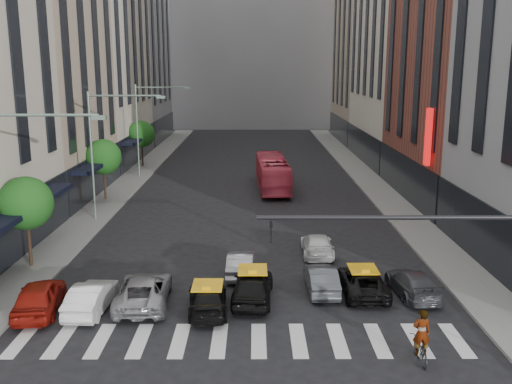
{
  "coord_description": "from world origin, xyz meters",
  "views": [
    {
      "loc": [
        0.42,
        -19.66,
        10.81
      ],
      "look_at": [
        0.52,
        11.21,
        4.0
      ],
      "focal_mm": 40.0,
      "sensor_mm": 36.0,
      "label": 1
    }
  ],
  "objects_px": {
    "streetlamp_near": "(7,185)",
    "streetlamp_far": "(147,118)",
    "streetlamp_mid": "(104,138)",
    "motorcycle": "(420,350)",
    "car_white_front": "(92,297)",
    "car_red": "(39,297)",
    "bus": "(273,173)",
    "taxi_left": "(208,299)",
    "taxi_center": "(253,286)"
  },
  "relations": [
    {
      "from": "car_white_front",
      "to": "taxi_center",
      "type": "bearing_deg",
      "value": -168.27
    },
    {
      "from": "streetlamp_mid",
      "to": "car_white_front",
      "type": "distance_m",
      "value": 16.78
    },
    {
      "from": "streetlamp_far",
      "to": "taxi_center",
      "type": "bearing_deg",
      "value": -71.2
    },
    {
      "from": "taxi_left",
      "to": "taxi_center",
      "type": "xyz_separation_m",
      "value": [
        2.02,
        1.17,
        0.15
      ]
    },
    {
      "from": "motorcycle",
      "to": "bus",
      "type": "bearing_deg",
      "value": -80.92
    },
    {
      "from": "car_red",
      "to": "motorcycle",
      "type": "xyz_separation_m",
      "value": [
        15.83,
        -4.4,
        -0.3
      ]
    },
    {
      "from": "streetlamp_near",
      "to": "motorcycle",
      "type": "height_order",
      "value": "streetlamp_near"
    },
    {
      "from": "streetlamp_mid",
      "to": "car_white_front",
      "type": "height_order",
      "value": "streetlamp_mid"
    },
    {
      "from": "car_red",
      "to": "bus",
      "type": "height_order",
      "value": "bus"
    },
    {
      "from": "streetlamp_near",
      "to": "car_red",
      "type": "bearing_deg",
      "value": 15.7
    },
    {
      "from": "car_red",
      "to": "bus",
      "type": "bearing_deg",
      "value": -120.68
    },
    {
      "from": "car_white_front",
      "to": "taxi_left",
      "type": "distance_m",
      "value": 5.24
    },
    {
      "from": "streetlamp_near",
      "to": "streetlamp_far",
      "type": "relative_size",
      "value": 1.0
    },
    {
      "from": "streetlamp_far",
      "to": "bus",
      "type": "bearing_deg",
      "value": -24.11
    },
    {
      "from": "taxi_left",
      "to": "taxi_center",
      "type": "bearing_deg",
      "value": -154.48
    },
    {
      "from": "streetlamp_mid",
      "to": "streetlamp_far",
      "type": "relative_size",
      "value": 1.0
    },
    {
      "from": "streetlamp_mid",
      "to": "streetlamp_far",
      "type": "distance_m",
      "value": 16.0
    },
    {
      "from": "streetlamp_near",
      "to": "car_red",
      "type": "height_order",
      "value": "streetlamp_near"
    },
    {
      "from": "car_red",
      "to": "motorcycle",
      "type": "distance_m",
      "value": 16.44
    },
    {
      "from": "streetlamp_near",
      "to": "streetlamp_mid",
      "type": "xyz_separation_m",
      "value": [
        0.0,
        16.0,
        0.0
      ]
    },
    {
      "from": "car_red",
      "to": "taxi_center",
      "type": "height_order",
      "value": "taxi_center"
    },
    {
      "from": "bus",
      "to": "motorcycle",
      "type": "relative_size",
      "value": 6.14
    },
    {
      "from": "streetlamp_near",
      "to": "streetlamp_mid",
      "type": "height_order",
      "value": "same"
    },
    {
      "from": "streetlamp_far",
      "to": "car_red",
      "type": "relative_size",
      "value": 2.05
    },
    {
      "from": "streetlamp_far",
      "to": "taxi_left",
      "type": "bearing_deg",
      "value": -75.2
    },
    {
      "from": "streetlamp_mid",
      "to": "taxi_left",
      "type": "relative_size",
      "value": 2.13
    },
    {
      "from": "streetlamp_mid",
      "to": "car_red",
      "type": "relative_size",
      "value": 2.05
    },
    {
      "from": "taxi_center",
      "to": "bus",
      "type": "distance_m",
      "value": 25.17
    },
    {
      "from": "motorcycle",
      "to": "car_white_front",
      "type": "bearing_deg",
      "value": -17.85
    },
    {
      "from": "bus",
      "to": "streetlamp_mid",
      "type": "bearing_deg",
      "value": 38.69
    },
    {
      "from": "taxi_center",
      "to": "bus",
      "type": "relative_size",
      "value": 0.43
    },
    {
      "from": "car_white_front",
      "to": "streetlamp_far",
      "type": "bearing_deg",
      "value": -81.31
    },
    {
      "from": "streetlamp_near",
      "to": "streetlamp_far",
      "type": "xyz_separation_m",
      "value": [
        0.0,
        32.0,
        0.0
      ]
    },
    {
      "from": "car_red",
      "to": "taxi_center",
      "type": "distance_m",
      "value": 9.63
    },
    {
      "from": "streetlamp_far",
      "to": "taxi_center",
      "type": "xyz_separation_m",
      "value": [
        10.39,
        -30.52,
        -5.14
      ]
    },
    {
      "from": "car_white_front",
      "to": "taxi_center",
      "type": "xyz_separation_m",
      "value": [
        7.25,
        1.11,
        0.1
      ]
    },
    {
      "from": "streetlamp_mid",
      "to": "car_white_front",
      "type": "xyz_separation_m",
      "value": [
        3.14,
        -15.63,
        -5.23
      ]
    },
    {
      "from": "car_red",
      "to": "bus",
      "type": "relative_size",
      "value": 0.42
    },
    {
      "from": "streetlamp_near",
      "to": "motorcycle",
      "type": "bearing_deg",
      "value": -14.01
    },
    {
      "from": "streetlamp_mid",
      "to": "car_red",
      "type": "distance_m",
      "value": 16.61
    },
    {
      "from": "taxi_left",
      "to": "bus",
      "type": "distance_m",
      "value": 26.55
    },
    {
      "from": "streetlamp_far",
      "to": "car_white_front",
      "type": "xyz_separation_m",
      "value": [
        3.14,
        -31.63,
        -5.23
      ]
    },
    {
      "from": "taxi_left",
      "to": "streetlamp_far",
      "type": "bearing_deg",
      "value": -79.74
    },
    {
      "from": "taxi_center",
      "to": "bus",
      "type": "height_order",
      "value": "bus"
    },
    {
      "from": "streetlamp_mid",
      "to": "car_white_front",
      "type": "bearing_deg",
      "value": -78.66
    },
    {
      "from": "streetlamp_mid",
      "to": "motorcycle",
      "type": "xyz_separation_m",
      "value": [
        16.68,
        -20.16,
        -5.45
      ]
    },
    {
      "from": "streetlamp_far",
      "to": "motorcycle",
      "type": "height_order",
      "value": "streetlamp_far"
    },
    {
      "from": "car_red",
      "to": "motorcycle",
      "type": "height_order",
      "value": "car_red"
    },
    {
      "from": "streetlamp_far",
      "to": "car_red",
      "type": "distance_m",
      "value": 32.19
    },
    {
      "from": "bus",
      "to": "streetlamp_far",
      "type": "bearing_deg",
      "value": -26.54
    }
  ]
}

